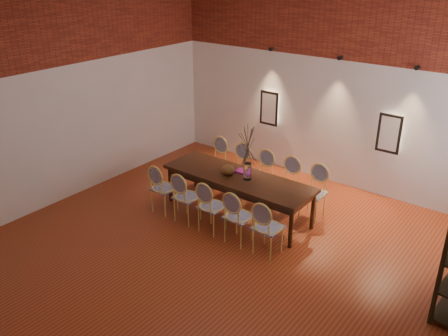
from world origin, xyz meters
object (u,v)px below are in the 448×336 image
Objects in this scene: chair_near_e at (268,227)px; vase at (247,171)px; chair_near_d at (239,216)px; chair_far_a at (215,163)px; bowl at (228,170)px; chair_far_d at (286,185)px; chair_far_c at (260,177)px; chair_near_c at (212,206)px; chair_far_e at (313,193)px; chair_near_a at (164,188)px; dining_table at (238,195)px; book at (243,172)px; chair_near_b at (187,197)px; chair_far_b at (237,169)px.

vase is (-0.91, 0.73, 0.43)m from chair_near_e.
chair_near_d is 0.55m from chair_near_e.
bowl is (0.93, -0.78, 0.37)m from chair_far_a.
chair_far_c is at bearing 0.00° from chair_far_d.
chair_near_c is 1.83m from chair_far_e.
bowl is at bearing 36.03° from chair_near_a.
dining_table is 0.92m from chair_far_d.
chair_near_c and chair_far_d have the same top height.
chair_near_e is at bearing -38.98° from book.
vase reaches higher than dining_table.
chair_far_d is (-0.55, 1.45, 0.00)m from chair_near_e.
chair_far_e is at bearing 38.39° from vase.
chair_far_d is at bearing 63.75° from vase.
chair_near_b is at bearing 110.91° from chair_far_a.
chair_near_b is 1.00× the size of chair_far_c.
chair_near_c is (0.55, -0.00, 0.00)m from chair_near_b.
chair_near_c is at bearing 180.00° from chair_near_e.
chair_near_b is 1.00× the size of chair_far_a.
chair_near_a reaches higher than book.
chair_far_a is at bearing 0.00° from chair_far_c.
vase is (1.31, 0.72, 0.43)m from chair_near_a.
chair_near_b and chair_far_b have the same top height.
chair_near_b is at bearing 90.00° from chair_far_b.
chair_near_c is 1.55m from chair_far_b.
vase reaches higher than chair_far_d.
chair_near_b is at bearing 52.62° from chair_far_d.
chair_near_c is 1.00× the size of chair_near_d.
chair_far_c is (1.11, 1.45, 0.00)m from chair_near_a.
vase reaches higher than chair_far_c.
bowl reaches higher than dining_table.
chair_near_d is (0.55, -0.00, 0.00)m from chair_near_c.
chair_near_a is 2.65m from chair_far_e.
dining_table is 1.33m from chair_near_e.
chair_far_e is at bearing 90.00° from chair_near_e.
bowl is at bearing 104.91° from chair_near_c.
chair_far_b is 0.55m from chair_far_c.
chair_far_c is 3.13× the size of vase.
chair_near_d and chair_far_c have the same top height.
chair_far_a is 2.22m from chair_far_e.
chair_far_c is 3.92× the size of bowl.
chair_near_e is 3.13× the size of vase.
chair_far_d is (1.11, 1.45, 0.00)m from chair_near_b.
chair_far_e is at bearing 52.62° from chair_near_c.
chair_near_b is at bearing -136.32° from vase.
book is at bearing 140.38° from vase.
chair_near_e is (2.22, -0.01, 0.00)m from chair_near_a.
bowl is 0.29m from book.
chair_far_a is at bearing 0.00° from chair_far_d.
vase is at bearing 105.40° from chair_far_c.
book is (-0.03, -0.54, 0.30)m from chair_far_c.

